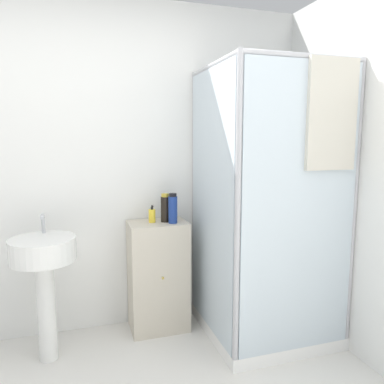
# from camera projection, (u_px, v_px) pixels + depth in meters

# --- Properties ---
(wall_back) EXTENTS (6.40, 0.06, 2.50)m
(wall_back) POSITION_uv_depth(u_px,v_px,m) (91.00, 169.00, 2.81)
(wall_back) COLOR white
(wall_back) RESTS_ON ground_plane
(shower_enclosure) EXTENTS (0.88, 0.91, 1.98)m
(shower_enclosure) POSITION_uv_depth(u_px,v_px,m) (264.00, 266.00, 2.74)
(shower_enclosure) COLOR white
(shower_enclosure) RESTS_ON ground_plane
(vanity_cabinet) EXTENTS (0.44, 0.33, 0.85)m
(vanity_cabinet) POSITION_uv_depth(u_px,v_px,m) (158.00, 276.00, 2.89)
(vanity_cabinet) COLOR beige
(vanity_cabinet) RESTS_ON ground_plane
(sink) EXTENTS (0.42, 0.42, 0.97)m
(sink) POSITION_uv_depth(u_px,v_px,m) (44.00, 266.00, 2.44)
(sink) COLOR white
(sink) RESTS_ON ground_plane
(soap_dispenser) EXTENTS (0.05, 0.05, 0.13)m
(soap_dispenser) POSITION_uv_depth(u_px,v_px,m) (152.00, 215.00, 2.82)
(soap_dispenser) COLOR yellow
(soap_dispenser) RESTS_ON vanity_cabinet
(shampoo_bottle_tall_black) EXTENTS (0.07, 0.07, 0.22)m
(shampoo_bottle_tall_black) POSITION_uv_depth(u_px,v_px,m) (165.00, 208.00, 2.83)
(shampoo_bottle_tall_black) COLOR black
(shampoo_bottle_tall_black) RESTS_ON vanity_cabinet
(shampoo_bottle_blue) EXTENTS (0.07, 0.07, 0.23)m
(shampoo_bottle_blue) POSITION_uv_depth(u_px,v_px,m) (173.00, 209.00, 2.79)
(shampoo_bottle_blue) COLOR navy
(shampoo_bottle_blue) RESTS_ON vanity_cabinet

